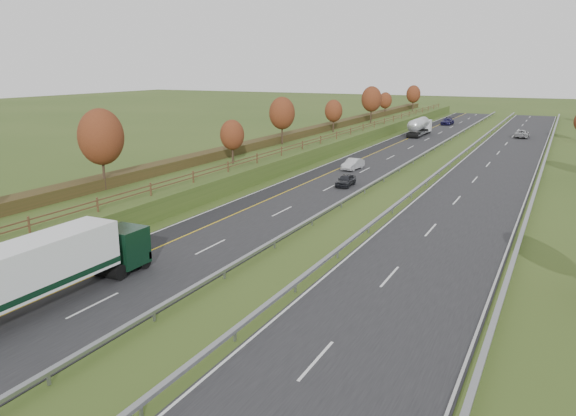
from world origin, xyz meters
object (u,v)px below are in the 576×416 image
car_silver_mid (353,164)px  car_small_far (447,121)px  box_lorry (33,272)px  road_tanker (420,126)px  car_oncoming (522,134)px  car_dark_near (346,180)px

car_silver_mid → car_small_far: size_ratio=0.82×
box_lorry → road_tanker: box_lorry is taller
car_small_far → car_oncoming: (17.57, -18.36, -0.03)m
car_silver_mid → car_oncoming: bearing=75.0°
box_lorry → car_oncoming: 98.11m
car_silver_mid → car_small_far: (-0.24, 64.99, 0.05)m
box_lorry → car_dark_near: 39.64m
car_silver_mid → car_small_far: car_small_far is taller
car_dark_near → car_silver_mid: (-2.91, 10.36, 0.05)m
road_tanker → car_silver_mid: road_tanker is taller
road_tanker → car_small_far: bearing=87.8°
box_lorry → car_silver_mid: (0.68, 49.81, -1.57)m
car_dark_near → car_small_far: bearing=89.9°
car_small_far → car_oncoming: bearing=-42.5°
car_dark_near → car_oncoming: car_oncoming is taller
car_dark_near → car_oncoming: 58.79m
road_tanker → car_oncoming: bearing=16.0°
box_lorry → car_dark_near: (3.59, 39.45, -1.62)m
car_silver_mid → box_lorry: bearing=-85.4°
box_lorry → car_small_far: bearing=89.8°
road_tanker → box_lorry: bearing=-89.7°
road_tanker → car_silver_mid: size_ratio=2.56×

